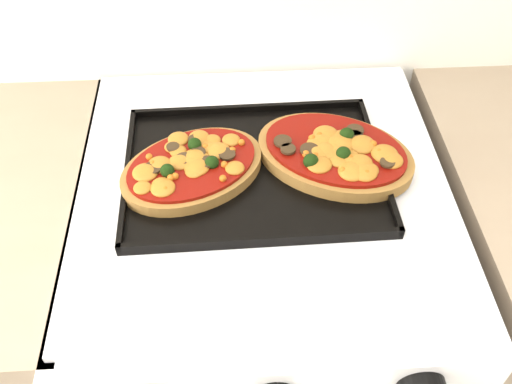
{
  "coord_description": "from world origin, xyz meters",
  "views": [
    {
      "loc": [
        -0.07,
        1.07,
        1.56
      ],
      "look_at": [
        -0.03,
        1.67,
        0.92
      ],
      "focal_mm": 40.0,
      "sensor_mm": 36.0,
      "label": 1
    }
  ],
  "objects_px": {
    "baking_tray": "(254,168)",
    "pizza_left": "(192,167)",
    "stove": "(261,325)",
    "pizza_right": "(335,152)"
  },
  "relations": [
    {
      "from": "baking_tray",
      "to": "pizza_left",
      "type": "xyz_separation_m",
      "value": [
        -0.1,
        -0.01,
        0.02
      ]
    },
    {
      "from": "baking_tray",
      "to": "pizza_left",
      "type": "relative_size",
      "value": 1.76
    },
    {
      "from": "pizza_left",
      "to": "pizza_right",
      "type": "relative_size",
      "value": 0.91
    },
    {
      "from": "stove",
      "to": "baking_tray",
      "type": "distance_m",
      "value": 0.47
    },
    {
      "from": "pizza_left",
      "to": "pizza_right",
      "type": "xyz_separation_m",
      "value": [
        0.23,
        0.02,
        0.0
      ]
    },
    {
      "from": "pizza_left",
      "to": "pizza_right",
      "type": "bearing_deg",
      "value": 4.76
    },
    {
      "from": "baking_tray",
      "to": "pizza_right",
      "type": "bearing_deg",
      "value": 4.73
    },
    {
      "from": "baking_tray",
      "to": "stove",
      "type": "bearing_deg",
      "value": -51.94
    },
    {
      "from": "stove",
      "to": "pizza_right",
      "type": "xyz_separation_m",
      "value": [
        0.12,
        0.03,
        0.48
      ]
    },
    {
      "from": "stove",
      "to": "baking_tray",
      "type": "relative_size",
      "value": 2.22
    }
  ]
}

